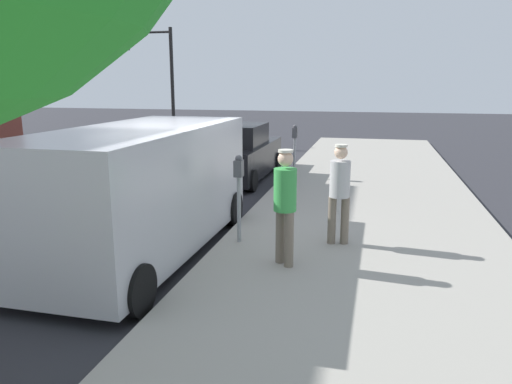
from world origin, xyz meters
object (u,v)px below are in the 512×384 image
at_px(parking_meter_near, 239,184).
at_px(parked_sedan_ahead, 237,154).
at_px(parked_van, 142,188).
at_px(parking_meter_far, 295,142).
at_px(traffic_light_corner, 154,67).
at_px(pedestrian_in_gray, 340,188).
at_px(pedestrian_in_green, 285,200).

height_order(parking_meter_near, parked_sedan_ahead, parking_meter_near).
bearing_deg(parked_van, parking_meter_near, 21.54).
height_order(parking_meter_near, parking_meter_far, same).
relative_size(parking_meter_far, traffic_light_corner, 0.29).
xyz_separation_m(pedestrian_in_gray, parked_sedan_ahead, (-3.43, 5.81, -0.38)).
bearing_deg(parking_meter_near, pedestrian_in_green, -42.70).
bearing_deg(pedestrian_in_green, parking_meter_near, 137.30).
distance_m(parking_meter_far, pedestrian_in_gray, 5.93).
bearing_deg(pedestrian_in_gray, parking_meter_far, 106.36).
relative_size(parking_meter_near, parked_sedan_ahead, 0.34).
bearing_deg(traffic_light_corner, parking_meter_far, -43.57).
relative_size(parking_meter_far, pedestrian_in_green, 0.86).
bearing_deg(pedestrian_in_gray, parked_sedan_ahead, 120.56).
bearing_deg(parked_van, traffic_light_corner, 113.84).
height_order(parking_meter_far, parked_sedan_ahead, parking_meter_far).
distance_m(parking_meter_near, pedestrian_in_gray, 1.70).
distance_m(pedestrian_in_green, pedestrian_in_gray, 1.39).
distance_m(pedestrian_in_gray, parked_sedan_ahead, 6.76).
height_order(pedestrian_in_green, parked_sedan_ahead, pedestrian_in_green).
bearing_deg(pedestrian_in_gray, parked_van, -164.20).
bearing_deg(parking_meter_far, parked_sedan_ahead, 175.99).
height_order(parked_sedan_ahead, traffic_light_corner, traffic_light_corner).
height_order(parked_van, parked_sedan_ahead, parked_van).
xyz_separation_m(parking_meter_near, pedestrian_in_gray, (1.67, 0.31, -0.05)).
bearing_deg(pedestrian_in_green, traffic_light_corner, 121.25).
height_order(pedestrian_in_gray, parked_sedan_ahead, pedestrian_in_gray).
distance_m(parked_van, traffic_light_corner, 15.31).
relative_size(pedestrian_in_gray, parked_sedan_ahead, 0.39).
xyz_separation_m(pedestrian_in_green, pedestrian_in_gray, (0.72, 1.19, -0.03)).
relative_size(parking_meter_near, parked_van, 0.29).
relative_size(parked_van, traffic_light_corner, 1.00).
distance_m(parking_meter_far, pedestrian_in_green, 6.94).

